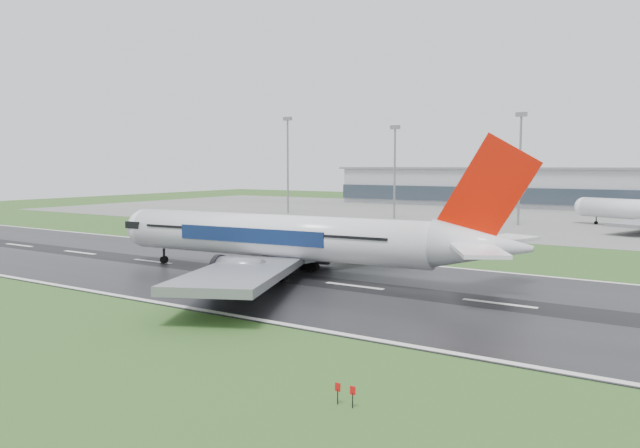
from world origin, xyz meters
The scene contains 7 objects.
ground centered at (0.00, 0.00, 0.00)m, with size 520.00×520.00×0.00m, color #29501D.
runway centered at (0.00, 0.00, 0.05)m, with size 400.00×45.00×0.10m, color black.
apron centered at (0.00, 125.00, 0.04)m, with size 400.00×130.00×0.08m, color slate.
main_airliner centered at (-30.62, 2.02, 9.95)m, with size 66.72×63.54×19.70m, color white, non-canonical shape.
floodmast_0 centered at (-103.12, 100.00, 15.94)m, with size 0.64×0.64×31.88m, color gray.
floodmast_1 centered at (-62.50, 100.00, 13.83)m, with size 0.64×0.64×27.66m, color gray.
floodmast_2 centered at (-24.47, 100.00, 14.95)m, with size 0.64×0.64×29.89m, color gray.
Camera 1 is at (21.13, -72.79, 16.66)m, focal length 34.55 mm.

